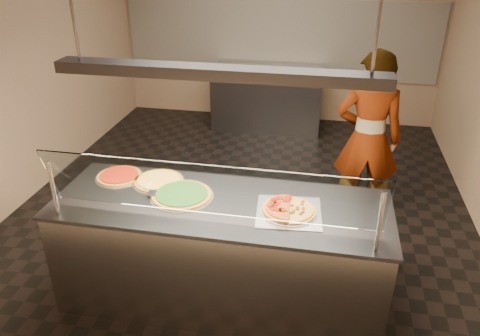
% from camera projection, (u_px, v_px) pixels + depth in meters
% --- Properties ---
extents(ground, '(5.00, 6.00, 0.02)m').
position_uv_depth(ground, '(242.00, 209.00, 5.30)').
color(ground, black).
rests_on(ground, ground).
extents(wall_back, '(5.00, 0.02, 3.00)m').
position_uv_depth(wall_back, '(279.00, 25.00, 7.25)').
color(wall_back, '#967A61').
rests_on(wall_back, ground).
extents(wall_front, '(5.00, 0.02, 3.00)m').
position_uv_depth(wall_front, '(110.00, 274.00, 1.98)').
color(wall_front, '#967A61').
rests_on(wall_front, ground).
extents(wall_left, '(0.02, 6.00, 3.00)m').
position_uv_depth(wall_left, '(15.00, 66.00, 5.05)').
color(wall_left, '#967A61').
rests_on(wall_left, ground).
extents(tile_band, '(4.90, 0.02, 1.20)m').
position_uv_depth(tile_band, '(278.00, 39.00, 7.32)').
color(tile_band, silver).
rests_on(tile_band, wall_back).
extents(serving_counter, '(2.61, 0.94, 0.93)m').
position_uv_depth(serving_counter, '(222.00, 252.00, 3.81)').
color(serving_counter, '#B7B7BC').
rests_on(serving_counter, ground).
extents(sneeze_guard, '(2.37, 0.18, 0.54)m').
position_uv_depth(sneeze_guard, '(208.00, 191.00, 3.17)').
color(sneeze_guard, '#B7B7BC').
rests_on(sneeze_guard, serving_counter).
extents(perforated_tray, '(0.52, 0.52, 0.01)m').
position_uv_depth(perforated_tray, '(289.00, 212.00, 3.47)').
color(perforated_tray, silver).
rests_on(perforated_tray, serving_counter).
extents(half_pizza_pepperoni, '(0.23, 0.41, 0.05)m').
position_uv_depth(half_pizza_pepperoni, '(276.00, 207.00, 3.48)').
color(half_pizza_pepperoni, '#935C20').
rests_on(half_pizza_pepperoni, perforated_tray).
extents(half_pizza_sausage, '(0.23, 0.41, 0.04)m').
position_uv_depth(half_pizza_sausage, '(302.00, 211.00, 3.45)').
color(half_pizza_sausage, '#935C20').
rests_on(half_pizza_sausage, perforated_tray).
extents(pizza_spinach, '(0.50, 0.50, 0.03)m').
position_uv_depth(pizza_spinach, '(182.00, 194.00, 3.68)').
color(pizza_spinach, silver).
rests_on(pizza_spinach, serving_counter).
extents(pizza_cheese, '(0.43, 0.43, 0.03)m').
position_uv_depth(pizza_cheese, '(159.00, 180.00, 3.90)').
color(pizza_cheese, silver).
rests_on(pizza_cheese, serving_counter).
extents(pizza_tomato, '(0.40, 0.40, 0.03)m').
position_uv_depth(pizza_tomato, '(120.00, 176.00, 3.97)').
color(pizza_tomato, silver).
rests_on(pizza_tomato, serving_counter).
extents(pizza_spatula, '(0.18, 0.23, 0.02)m').
position_uv_depth(pizza_spatula, '(152.00, 188.00, 3.75)').
color(pizza_spatula, '#B7B7BC').
rests_on(pizza_spatula, pizza_spinach).
extents(prep_table, '(1.71, 0.74, 0.93)m').
position_uv_depth(prep_table, '(267.00, 98.00, 7.33)').
color(prep_table, '#3D3D42').
rests_on(prep_table, ground).
extents(worker, '(0.67, 0.44, 1.84)m').
position_uv_depth(worker, '(368.00, 140.00, 4.72)').
color(worker, '#2A2530').
rests_on(worker, ground).
extents(heat_lamp_housing, '(2.30, 0.18, 0.08)m').
position_uv_depth(heat_lamp_housing, '(218.00, 73.00, 3.14)').
color(heat_lamp_housing, '#3D3D42').
rests_on(heat_lamp_housing, ceiling).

